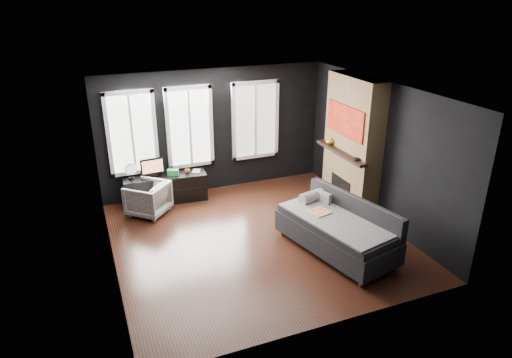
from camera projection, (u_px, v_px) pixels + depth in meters
name	position (u px, v px, depth m)	size (l,w,h in m)	color
floor	(257.00, 239.00, 8.32)	(5.00, 5.00, 0.00)	black
ceiling	(257.00, 92.00, 7.28)	(5.00, 5.00, 0.00)	white
wall_back	(214.00, 131.00, 9.94)	(5.00, 0.02, 2.70)	black
wall_left	(105.00, 192.00, 6.94)	(0.02, 5.00, 2.70)	black
wall_right	(379.00, 152.00, 8.66)	(0.02, 5.00, 2.70)	black
windows	(192.00, 86.00, 9.36)	(4.00, 0.16, 1.76)	white
fireplace	(352.00, 144.00, 9.11)	(0.70, 1.62, 2.70)	#93724C
sofa	(336.00, 227.00, 7.76)	(1.08, 2.16, 0.93)	#232326
stripe_pillow	(323.00, 200.00, 8.27)	(0.08, 0.34, 0.34)	gray
armchair	(148.00, 197.00, 9.11)	(0.72, 0.67, 0.74)	silver
media_console	(166.00, 188.00, 9.72)	(1.71, 0.54, 0.59)	black
monitor	(152.00, 166.00, 9.46)	(0.50, 0.11, 0.45)	black
desk_fan	(131.00, 171.00, 9.35)	(0.25, 0.25, 0.35)	gray
mug	(187.00, 170.00, 9.70)	(0.11, 0.09, 0.11)	#E25624
book	(192.00, 167.00, 9.76)	(0.16, 0.02, 0.22)	tan
storage_box	(173.00, 172.00, 9.59)	(0.23, 0.15, 0.13)	#2B7741
mantel_vase	(330.00, 141.00, 9.42)	(0.17, 0.18, 0.17)	gold
mantel_clock	(357.00, 159.00, 8.59)	(0.12, 0.12, 0.04)	black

